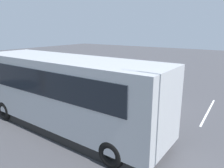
# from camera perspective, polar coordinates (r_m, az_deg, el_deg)

# --- Properties ---
(ground_plane) EXTENTS (80.00, 80.00, 0.00)m
(ground_plane) POSITION_cam_1_polar(r_m,az_deg,el_deg) (12.64, 6.35, -6.01)
(ground_plane) COLOR #424247
(tour_bus) EXTENTS (9.35, 2.71, 3.25)m
(tour_bus) POSITION_cam_1_polar(r_m,az_deg,el_deg) (9.57, -12.16, -2.66)
(tour_bus) COLOR #B7BABF
(tour_bus) RESTS_ON ground_plane
(spectator_far_left) EXTENTS (0.58, 0.35, 1.79)m
(spectator_far_left) POSITION_cam_1_polar(r_m,az_deg,el_deg) (11.04, 3.97, -3.17)
(spectator_far_left) COLOR black
(spectator_far_left) RESTS_ON ground_plane
(spectator_left) EXTENTS (0.58, 0.33, 1.79)m
(spectator_left) POSITION_cam_1_polar(r_m,az_deg,el_deg) (11.31, -2.38, -2.70)
(spectator_left) COLOR black
(spectator_left) RESTS_ON ground_plane
(spectator_centre) EXTENTS (0.58, 0.37, 1.74)m
(spectator_centre) POSITION_cam_1_polar(r_m,az_deg,el_deg) (12.20, -6.28, -1.65)
(spectator_centre) COLOR black
(spectator_centre) RESTS_ON ground_plane
(spectator_right) EXTENTS (0.57, 0.32, 1.77)m
(spectator_right) POSITION_cam_1_polar(r_m,az_deg,el_deg) (13.17, -10.14, -0.49)
(spectator_right) COLOR black
(spectator_right) RESTS_ON ground_plane
(parked_motorcycle_silver) EXTENTS (2.05, 0.58, 0.99)m
(parked_motorcycle_silver) POSITION_cam_1_polar(r_m,az_deg,el_deg) (9.66, 10.26, -9.77)
(parked_motorcycle_silver) COLOR black
(parked_motorcycle_silver) RESTS_ON ground_plane
(stunt_motorcycle) EXTENTS (1.90, 1.16, 1.58)m
(stunt_motorcycle) POSITION_cam_1_polar(r_m,az_deg,el_deg) (15.77, 2.21, 1.89)
(stunt_motorcycle) COLOR black
(stunt_motorcycle) RESTS_ON ground_plane
(bay_line_a) EXTENTS (0.29, 4.49, 0.01)m
(bay_line_a) POSITION_cam_1_polar(r_m,az_deg,el_deg) (12.98, 24.36, -6.71)
(bay_line_a) COLOR white
(bay_line_a) RESTS_ON ground_plane
(bay_line_b) EXTENTS (0.26, 3.89, 0.01)m
(bay_line_b) POSITION_cam_1_polar(r_m,az_deg,el_deg) (13.66, 12.96, -4.70)
(bay_line_b) COLOR white
(bay_line_b) RESTS_ON ground_plane
(bay_line_c) EXTENTS (0.25, 3.61, 0.01)m
(bay_line_c) POSITION_cam_1_polar(r_m,az_deg,el_deg) (14.83, 3.05, -2.80)
(bay_line_c) COLOR white
(bay_line_c) RESTS_ON ground_plane
(bay_line_d) EXTENTS (0.25, 3.61, 0.01)m
(bay_line_d) POSITION_cam_1_polar(r_m,az_deg,el_deg) (16.39, -5.17, -1.15)
(bay_line_d) COLOR white
(bay_line_d) RESTS_ON ground_plane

